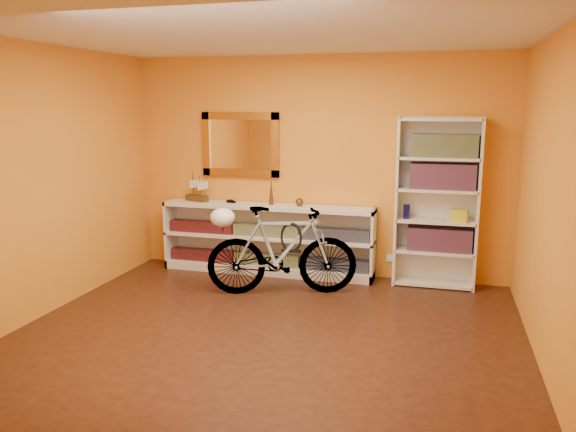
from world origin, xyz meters
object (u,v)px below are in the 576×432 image
(bicycle, at_px, (282,251))
(helmet, at_px, (223,217))
(bookcase, at_px, (437,203))
(console_unit, at_px, (267,239))

(bicycle, relative_size, helmet, 6.20)
(bookcase, distance_m, bicycle, 1.80)
(bookcase, xyz_separation_m, helmet, (-2.18, -0.93, -0.10))
(console_unit, height_order, bicycle, bicycle)
(bicycle, height_order, helmet, bicycle)
(bookcase, xyz_separation_m, bicycle, (-1.58, -0.74, -0.46))
(bicycle, bearing_deg, console_unit, 11.35)
(console_unit, distance_m, bookcase, 2.04)
(bookcase, relative_size, helmet, 7.14)
(console_unit, distance_m, bicycle, 0.81)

